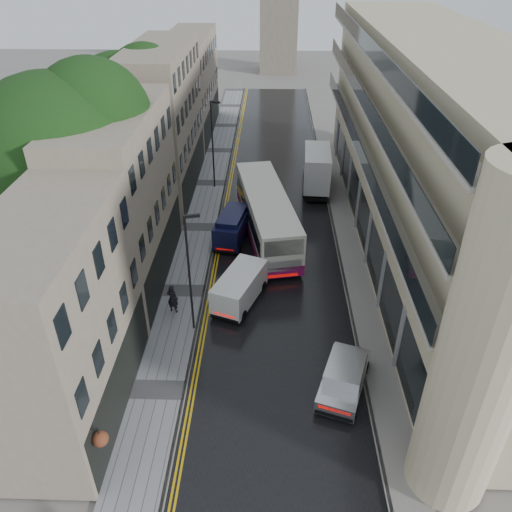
# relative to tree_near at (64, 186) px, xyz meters

# --- Properties ---
(road) EXTENTS (9.00, 85.00, 0.02)m
(road) POSITION_rel_tree_near_xyz_m (12.50, 7.50, -6.94)
(road) COLOR black
(road) RESTS_ON ground
(left_sidewalk) EXTENTS (2.70, 85.00, 0.12)m
(left_sidewalk) POSITION_rel_tree_near_xyz_m (6.65, 7.50, -6.89)
(left_sidewalk) COLOR gray
(left_sidewalk) RESTS_ON ground
(right_sidewalk) EXTENTS (1.80, 85.00, 0.12)m
(right_sidewalk) POSITION_rel_tree_near_xyz_m (17.90, 7.50, -6.89)
(right_sidewalk) COLOR slate
(right_sidewalk) RESTS_ON ground
(old_shop_row) EXTENTS (4.50, 56.00, 12.00)m
(old_shop_row) POSITION_rel_tree_near_xyz_m (3.05, 10.00, -0.95)
(old_shop_row) COLOR gray
(old_shop_row) RESTS_ON ground
(modern_block) EXTENTS (8.00, 40.00, 14.00)m
(modern_block) POSITION_rel_tree_near_xyz_m (22.80, 6.00, 0.05)
(modern_block) COLOR #C0B28E
(modern_block) RESTS_ON ground
(tree_near) EXTENTS (10.56, 10.56, 13.89)m
(tree_near) POSITION_rel_tree_near_xyz_m (0.00, 0.00, 0.00)
(tree_near) COLOR black
(tree_near) RESTS_ON ground
(tree_far) EXTENTS (9.24, 9.24, 12.46)m
(tree_far) POSITION_rel_tree_near_xyz_m (0.30, 13.00, -0.72)
(tree_far) COLOR black
(tree_far) RESTS_ON ground
(cream_bus) EXTENTS (5.17, 12.83, 3.41)m
(cream_bus) POSITION_rel_tree_near_xyz_m (11.20, 2.96, -5.22)
(cream_bus) COLOR beige
(cream_bus) RESTS_ON road
(white_lorry) EXTENTS (2.57, 7.37, 3.82)m
(white_lorry) POSITION_rel_tree_near_xyz_m (15.03, 13.45, -5.02)
(white_lorry) COLOR silver
(white_lorry) RESTS_ON road
(silver_hatchback) EXTENTS (3.20, 4.76, 1.64)m
(silver_hatchback) POSITION_rel_tree_near_xyz_m (14.56, -9.80, -6.10)
(silver_hatchback) COLOR #B3B3B8
(silver_hatchback) RESTS_ON road
(white_van) EXTENTS (3.42, 4.92, 2.05)m
(white_van) POSITION_rel_tree_near_xyz_m (8.90, -2.83, -5.90)
(white_van) COLOR white
(white_van) RESTS_ON road
(navy_van) EXTENTS (2.68, 4.93, 2.38)m
(navy_van) POSITION_rel_tree_near_xyz_m (8.20, 4.42, -5.73)
(navy_van) COLOR black
(navy_van) RESTS_ON road
(pedestrian) EXTENTS (0.80, 0.65, 1.91)m
(pedestrian) POSITION_rel_tree_near_xyz_m (6.36, -2.92, -5.87)
(pedestrian) COLOR black
(pedestrian) RESTS_ON left_sidewalk
(lamp_post_near) EXTENTS (0.84, 0.37, 7.32)m
(lamp_post_near) POSITION_rel_tree_near_xyz_m (7.78, -4.37, -3.17)
(lamp_post_near) COLOR black
(lamp_post_near) RESTS_ON left_sidewalk
(lamp_post_far) EXTENTS (0.88, 0.38, 7.67)m
(lamp_post_far) POSITION_rel_tree_near_xyz_m (7.02, 14.98, -2.99)
(lamp_post_far) COLOR black
(lamp_post_far) RESTS_ON left_sidewalk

